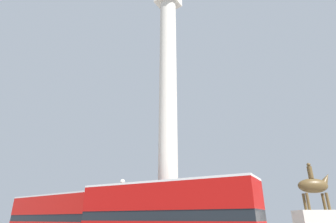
{
  "coord_description": "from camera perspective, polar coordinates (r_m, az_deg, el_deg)",
  "views": [
    {
      "loc": [
        12.24,
        -18.31,
        2.32
      ],
      "look_at": [
        0.0,
        0.0,
        11.37
      ],
      "focal_mm": 28.0,
      "sensor_mm": 36.0,
      "label": 1
    }
  ],
  "objects": [
    {
      "name": "bus_b",
      "position": [
        16.53,
        -0.61,
        -21.99
      ],
      "size": [
        11.07,
        3.51,
        4.38
      ],
      "rotation": [
        0.0,
        0.0,
        0.08
      ],
      "color": "#A80F0C",
      "rests_on": "ground_plane"
    },
    {
      "name": "street_lamp",
      "position": [
        22.67,
        -10.28,
        -20.64
      ],
      "size": [
        0.39,
        0.39,
        5.39
      ],
      "color": "black",
      "rests_on": "ground_plane"
    },
    {
      "name": "monument_column",
      "position": [
        23.25,
        0.0,
        -3.61
      ],
      "size": [
        4.6,
        4.6,
        26.12
      ],
      "color": "beige",
      "rests_on": "ground_plane"
    },
    {
      "name": "bus_a",
      "position": [
        26.61,
        -23.5,
        -20.52
      ],
      "size": [
        11.38,
        3.19,
        4.3
      ],
      "rotation": [
        0.0,
        0.0,
        -0.06
      ],
      "color": "#B7140F",
      "rests_on": "ground_plane"
    }
  ]
}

